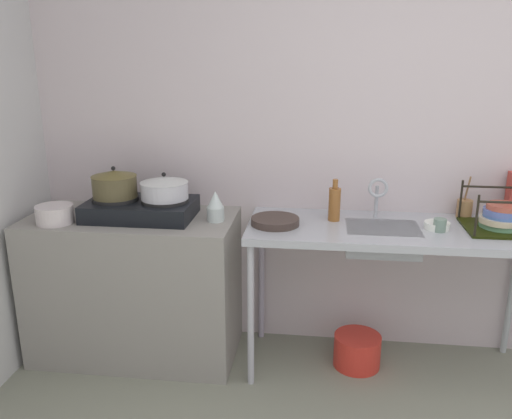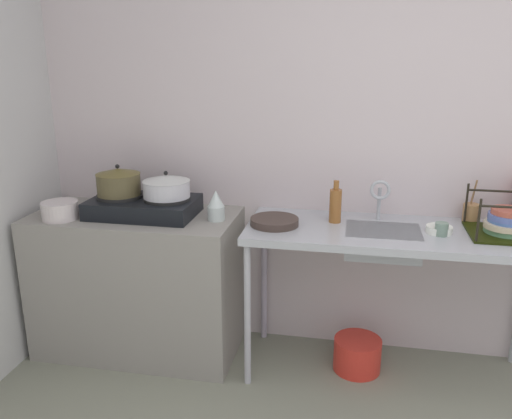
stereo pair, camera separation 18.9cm
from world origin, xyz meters
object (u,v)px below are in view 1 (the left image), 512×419
Objects in this scene: frying_pan at (275,221)px; bottle_by_sink at (334,203)px; faucet at (378,191)px; pot_on_left_burner at (114,184)px; cup_by_rack at (440,225)px; pot_beside_stove at (55,214)px; sink_basin at (382,239)px; pot_on_right_burner at (164,188)px; dish_rack at (501,219)px; small_bowl_on_drainboard at (437,225)px; percolator at (215,207)px; stove at (141,208)px; utensil_jar at (464,208)px; bucket_on_floor at (357,350)px.

frying_pan is 1.12× the size of bottle_by_sink.
faucet is 0.25m from bottle_by_sink.
pot_on_left_burner is 3.69× the size of cup_by_rack.
sink_basin is at bearing 4.76° from pot_beside_stove.
pot_on_right_burner reaches higher than dish_rack.
pot_beside_stove is 2.96× the size of cup_by_rack.
small_bowl_on_drainboard is (2.03, 0.15, -0.03)m from pot_beside_stove.
pot_beside_stove is 0.86× the size of bottle_by_sink.
pot_beside_stove is 0.56× the size of dish_rack.
faucet reaches higher than bottle_by_sink.
pot_beside_stove is 1.77m from sink_basin.
pot_on_left_burner is 1.76m from small_bowl_on_drainboard.
percolator is 1.18m from small_bowl_on_drainboard.
utensil_jar is at bearing 7.18° from stove.
pot_on_left_burner reaches higher than bucket_on_floor.
sink_basin is (1.19, -0.01, -0.24)m from pot_on_right_burner.
pot_on_right_burner reaches higher than utensil_jar.
stove is 1.48m from bucket_on_floor.
stove reaches higher than small_bowl_on_drainboard.
bottle_by_sink reaches higher than dish_rack.
sink_basin is 0.29m from small_bowl_on_drainboard.
bucket_on_floor is at bearing -0.14° from pot_on_right_burner.
utensil_jar reaches higher than stove.
bottle_by_sink is 0.97× the size of utensil_jar.
utensil_jar is 1.01m from bucket_on_floor.
small_bowl_on_drainboard is (1.46, -0.00, -0.16)m from pot_on_right_burner.
faucet is 0.59m from frying_pan.
pot_on_left_burner is 1.67m from bucket_on_floor.
dish_rack is at bearing 0.80° from pot_on_right_burner.
utensil_jar is (0.19, 0.23, 0.03)m from small_bowl_on_drainboard.
sink_basin is 0.30m from cup_by_rack.
frying_pan is at bearing -177.03° from dish_rack.
dish_rack is at bearing -3.58° from bottle_by_sink.
pot_beside_stove is 2.26m from utensil_jar.
small_bowl_on_drainboard is 0.57× the size of bottle_by_sink.
faucet reaches higher than frying_pan.
percolator is 2.49× the size of cup_by_rack.
small_bowl_on_drainboard is 0.30m from utensil_jar.
percolator is 0.91m from sink_basin.
bottle_by_sink reaches higher than pot_beside_stove.
frying_pan is 0.34m from bottle_by_sink.
stove is 1.33m from sink_basin.
faucet is at bearing 5.18° from pot_on_left_burner.
frying_pan is 0.85m from cup_by_rack.
utensil_jar is (1.04, 0.26, 0.03)m from frying_pan.
sink_basin is 1.44× the size of bucket_on_floor.
pot_on_right_burner is 2.01× the size of small_bowl_on_drainboard.
sink_basin is at bearing -0.36° from pot_on_left_burner.
pot_on_left_burner reaches higher than bottle_by_sink.
bottle_by_sink is (0.93, 0.08, -0.08)m from pot_on_right_burner.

